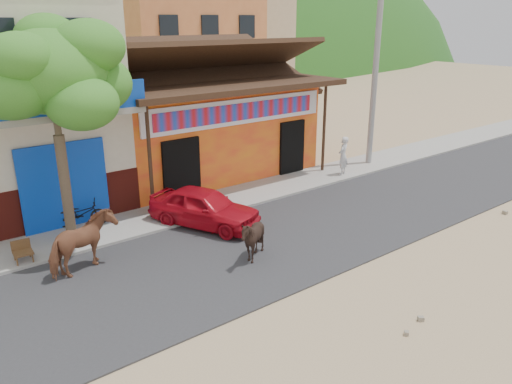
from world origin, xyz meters
TOP-DOWN VIEW (x-y plane):
  - ground at (0.00, 0.00)m, footprint 120.00×120.00m
  - road at (0.00, 2.50)m, footprint 60.00×5.00m
  - sidewalk at (0.00, 6.00)m, footprint 60.00×2.00m
  - dance_club at (2.00, 10.00)m, footprint 8.00×6.00m
  - apartment_front at (9.00, 24.00)m, footprint 9.00×9.00m
  - apartment_rear at (18.00, 30.00)m, footprint 8.00×8.00m
  - tree at (-4.60, 5.80)m, footprint 3.00×3.00m
  - utility_pole at (8.20, 6.00)m, footprint 0.24×0.24m
  - cow_tan at (-4.88, 3.99)m, footprint 1.90×1.36m
  - cow_dark at (-1.25, 1.91)m, footprint 1.22×1.12m
  - red_car at (-1.00, 4.62)m, footprint 2.71×3.71m
  - scooter at (-4.00, 6.67)m, footprint 1.58×1.09m
  - pedestrian at (6.02, 5.52)m, footprint 0.65×0.56m
  - cafe_chair_left at (-6.00, 5.30)m, footprint 0.49×0.49m

SIDE VIEW (x-z plane):
  - ground at x=0.00m, z-range 0.00..0.00m
  - road at x=0.00m, z-range 0.00..0.04m
  - sidewalk at x=0.00m, z-range 0.00..0.12m
  - scooter at x=-4.00m, z-range 0.12..0.90m
  - cafe_chair_left at x=-6.00m, z-range 0.12..1.11m
  - red_car at x=-1.00m, z-range 0.04..1.21m
  - cow_dark at x=-1.25m, z-range 0.04..1.22m
  - cow_tan at x=-4.88m, z-range 0.04..1.51m
  - pedestrian at x=6.02m, z-range 0.12..1.64m
  - dance_club at x=2.00m, z-range 0.00..3.60m
  - tree at x=-4.60m, z-range 0.12..6.12m
  - utility_pole at x=8.20m, z-range 0.12..8.12m
  - apartment_rear at x=18.00m, z-range 0.00..10.00m
  - apartment_front at x=9.00m, z-range 0.00..12.00m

